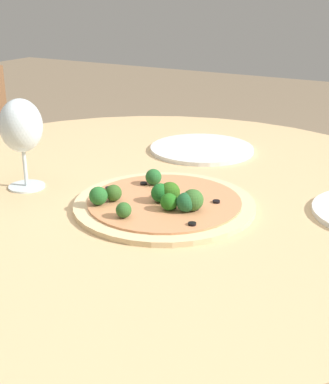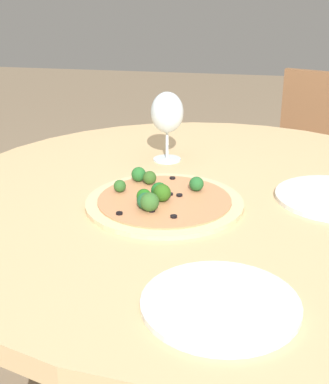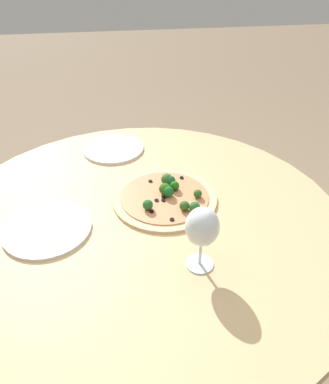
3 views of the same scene
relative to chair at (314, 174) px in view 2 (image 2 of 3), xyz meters
name	(u,v)px [view 2 (image 2 of 3)]	position (x,y,z in m)	size (l,w,h in m)	color
dining_table	(208,215)	(-0.32, -0.92, 0.21)	(1.28, 1.28, 0.74)	tan
chair	(314,174)	(0.00, 0.00, 0.00)	(0.51, 0.51, 0.86)	brown
pizza	(162,200)	(-0.42, -1.00, 0.27)	(0.35, 0.35, 0.05)	#DBBC89
wine_glass	(167,114)	(-0.46, -0.70, 0.39)	(0.09, 0.09, 0.19)	silver
plate_far	(220,303)	(-0.26, -1.37, 0.27)	(0.24, 0.24, 0.01)	silver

